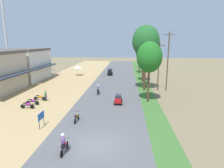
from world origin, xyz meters
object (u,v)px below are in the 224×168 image
at_px(pedestrian_on_shoulder, 46,95).
at_px(streetlamp_mid, 139,56).
at_px(car_van_black, 110,71).
at_px(median_tree_third, 143,53).
at_px(motorbike_ahead_third, 98,89).
at_px(streetlamp_far, 137,54).
at_px(utility_pole_far, 168,61).
at_px(motorbike_foreground_rider, 64,143).
at_px(median_tree_fourth, 140,47).
at_px(median_tree_nearest, 149,57).
at_px(motorbike_ahead_second, 76,117).
at_px(utility_pole_near, 159,66).
at_px(parked_motorbike_third, 40,97).
at_px(parked_motorbike_second, 32,101).
at_px(streetlamp_near, 145,63).
at_px(parked_motorbike_nearest, 28,105).
at_px(vendor_umbrella, 78,67).
at_px(street_signboard, 41,117).
at_px(median_tree_second, 146,42).
at_px(car_hatchback_red, 118,99).

height_order(pedestrian_on_shoulder, streetlamp_mid, streetlamp_mid).
height_order(streetlamp_mid, car_van_black, streetlamp_mid).
distance_m(median_tree_third, motorbike_ahead_third, 14.59).
height_order(median_tree_third, streetlamp_far, median_tree_third).
distance_m(streetlamp_far, utility_pole_far, 32.35).
bearing_deg(motorbike_foreground_rider, median_tree_fourth, 78.33).
relative_size(pedestrian_on_shoulder, median_tree_fourth, 0.19).
bearing_deg(streetlamp_mid, median_tree_fourth, -92.53).
relative_size(median_tree_nearest, motorbike_ahead_second, 4.62).
height_order(utility_pole_near, utility_pole_far, utility_pole_far).
xyz_separation_m(parked_motorbike_third, median_tree_third, (15.70, 15.05, 5.48)).
height_order(pedestrian_on_shoulder, median_tree_third, median_tree_third).
bearing_deg(utility_pole_far, parked_motorbike_third, -158.69).
distance_m(pedestrian_on_shoulder, median_tree_nearest, 15.36).
relative_size(parked_motorbike_second, median_tree_third, 0.23).
distance_m(streetlamp_near, motorbike_ahead_second, 20.39).
bearing_deg(utility_pole_near, utility_pole_far, -4.19).
relative_size(parked_motorbike_third, utility_pole_near, 0.22).
xyz_separation_m(parked_motorbike_nearest, utility_pole_near, (17.76, 11.02, 3.73)).
relative_size(pedestrian_on_shoulder, streetlamp_far, 0.21).
height_order(streetlamp_mid, motorbike_ahead_second, streetlamp_mid).
xyz_separation_m(parked_motorbike_second, vendor_umbrella, (0.28, 22.69, 1.75)).
distance_m(street_signboard, median_tree_second, 20.66).
relative_size(pedestrian_on_shoulder, streetlamp_near, 0.22).
bearing_deg(streetlamp_mid, car_hatchback_red, -98.63).
height_order(median_tree_third, motorbike_foreground_rider, median_tree_third).
xyz_separation_m(median_tree_second, motorbike_foreground_rider, (-7.67, -19.93, -7.47)).
distance_m(median_tree_third, utility_pole_near, 7.92).
height_order(median_tree_nearest, motorbike_ahead_third, median_tree_nearest).
xyz_separation_m(car_van_black, motorbike_ahead_third, (-0.30, -18.17, -0.17)).
xyz_separation_m(streetlamp_mid, utility_pole_near, (2.04, -21.24, -0.10)).
bearing_deg(streetlamp_near, parked_motorbike_nearest, -136.82).
height_order(median_tree_fourth, utility_pole_near, median_tree_fourth).
relative_size(street_signboard, motorbike_ahead_second, 0.83).
bearing_deg(streetlamp_far, car_van_black, -113.40).
distance_m(parked_motorbike_second, utility_pole_near, 20.59).
bearing_deg(median_tree_fourth, median_tree_nearest, -90.52).
height_order(parked_motorbike_nearest, median_tree_third, median_tree_third).
distance_m(streetlamp_near, motorbike_foreground_rider, 25.49).
height_order(median_tree_nearest, median_tree_second, median_tree_second).
bearing_deg(utility_pole_near, motorbike_foreground_rider, -116.35).
bearing_deg(motorbike_foreground_rider, parked_motorbike_nearest, 130.02).
relative_size(median_tree_nearest, car_hatchback_red, 4.15).
height_order(motorbike_foreground_rider, motorbike_ahead_second, motorbike_foreground_rider).
relative_size(parked_motorbike_nearest, utility_pole_far, 0.18).
bearing_deg(median_tree_nearest, streetlamp_far, 89.44).
height_order(pedestrian_on_shoulder, streetlamp_far, streetlamp_far).
bearing_deg(median_tree_fourth, utility_pole_near, -82.89).
distance_m(utility_pole_far, car_hatchback_red, 12.16).
bearing_deg(motorbike_ahead_second, car_hatchback_red, 56.53).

